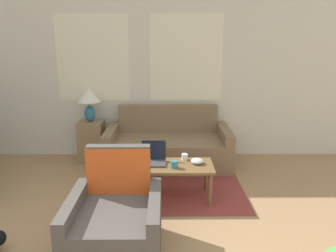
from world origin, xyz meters
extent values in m
cube|color=silver|center=(0.00, 3.91, 1.30)|extent=(6.68, 0.05, 2.60)
cube|color=white|center=(-0.80, 3.88, 1.55)|extent=(1.10, 0.01, 1.30)
cube|color=white|center=(0.62, 3.88, 1.55)|extent=(1.10, 0.01, 1.30)
cube|color=brown|center=(0.34, 2.88, 0.00)|extent=(1.90, 1.90, 0.01)
cube|color=#846B4C|center=(0.35, 3.39, 0.21)|extent=(1.53, 0.86, 0.42)
cube|color=#846B4C|center=(0.35, 3.76, 0.43)|extent=(1.53, 0.12, 0.85)
cube|color=#846B4C|center=(-0.49, 3.39, 0.29)|extent=(0.14, 0.86, 0.57)
cube|color=#846B4C|center=(1.18, 3.39, 0.29)|extent=(0.14, 0.86, 0.57)
cube|color=#514C47|center=(-0.13, 1.30, 0.22)|extent=(0.59, 0.82, 0.43)
cube|color=#514C47|center=(-0.13, 1.66, 0.45)|extent=(0.59, 0.10, 0.89)
cube|color=#514C47|center=(-0.47, 1.30, 0.28)|extent=(0.10, 0.82, 0.55)
cube|color=#514C47|center=(0.22, 1.30, 0.28)|extent=(0.10, 0.82, 0.55)
cube|color=#D1511E|center=(-0.13, 1.61, 0.55)|extent=(0.59, 0.01, 0.64)
cube|color=#937551|center=(-0.83, 3.62, 0.31)|extent=(0.36, 0.36, 0.63)
ellipsoid|color=teal|center=(-0.83, 3.62, 0.75)|extent=(0.16, 0.16, 0.25)
cylinder|color=tan|center=(-0.83, 3.62, 0.90)|extent=(0.02, 0.02, 0.06)
cone|color=white|center=(-0.83, 3.62, 1.03)|extent=(0.35, 0.35, 0.19)
cube|color=brown|center=(0.34, 2.37, 0.41)|extent=(1.05, 0.50, 0.03)
cylinder|color=brown|center=(-0.14, 2.17, 0.20)|extent=(0.04, 0.04, 0.39)
cylinder|color=brown|center=(0.81, 2.17, 0.20)|extent=(0.04, 0.04, 0.39)
cylinder|color=brown|center=(-0.14, 2.57, 0.20)|extent=(0.04, 0.04, 0.39)
cylinder|color=brown|center=(0.81, 2.57, 0.20)|extent=(0.04, 0.04, 0.39)
cube|color=#47474C|center=(0.17, 2.38, 0.43)|extent=(0.29, 0.22, 0.02)
cube|color=black|center=(0.17, 2.52, 0.55)|extent=(0.29, 0.07, 0.22)
cylinder|color=teal|center=(0.41, 2.27, 0.46)|extent=(0.08, 0.08, 0.08)
cylinder|color=white|center=(0.54, 2.53, 0.46)|extent=(0.08, 0.08, 0.07)
ellipsoid|color=white|center=(0.68, 2.40, 0.45)|extent=(0.15, 0.15, 0.06)
camera|label=1|loc=(0.31, -1.20, 1.84)|focal=35.00mm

